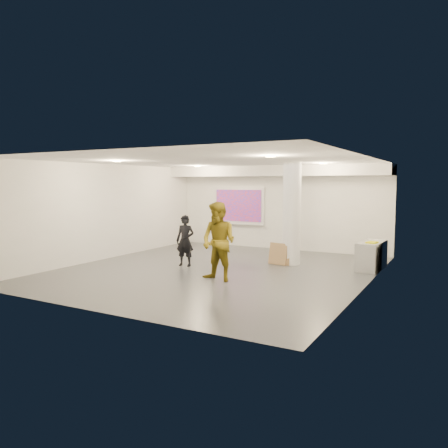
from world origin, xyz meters
The scene contains 20 objects.
floor centered at (0.00, 0.00, 0.00)m, with size 8.00×9.00×0.01m, color #34373B.
ceiling centered at (0.00, 0.00, 3.00)m, with size 8.00×9.00×0.01m, color white.
wall_back centered at (0.00, 4.50, 1.50)m, with size 8.00×0.01×3.00m, color silver.
wall_front centered at (0.00, -4.50, 1.50)m, with size 8.00×0.01×3.00m, color silver.
wall_left centered at (-4.00, 0.00, 1.50)m, with size 0.01×9.00×3.00m, color silver.
wall_right centered at (4.00, 0.00, 1.50)m, with size 0.01×9.00×3.00m, color silver.
soffit_band centered at (0.00, 3.95, 2.82)m, with size 8.00×1.10×0.36m, color silver.
downlight_nw centered at (-2.20, 2.50, 2.98)m, with size 0.22×0.22×0.02m, color #FFF295.
downlight_ne centered at (2.20, 2.50, 2.98)m, with size 0.22×0.22×0.02m, color #FFF295.
downlight_sw centered at (-2.20, -1.50, 2.98)m, with size 0.22×0.22×0.02m, color #FFF295.
downlight_se centered at (2.20, -1.50, 2.98)m, with size 0.22×0.22×0.02m, color #FFF295.
column centered at (1.50, 1.80, 1.50)m, with size 0.52×0.52×3.00m, color silver.
projection_screen centered at (-1.60, 4.45, 1.53)m, with size 2.10×0.13×1.42m.
credenza centered at (3.72, 2.16, 0.39)m, with size 0.56×1.34×0.78m, color gray.
papers_stack centered at (3.73, 2.47, 0.79)m, with size 0.23×0.30×0.02m, color silver.
postit_pad centered at (3.77, 1.89, 0.80)m, with size 0.25×0.34×0.03m, color #E2E607.
cardboard_back centered at (1.17, 1.57, 0.32)m, with size 0.59×0.05×0.64m, color olive.
cardboard_front centered at (1.27, 1.62, 0.30)m, with size 0.56×0.06×0.62m, color olive.
woman centered at (-1.12, 0.09, 0.74)m, with size 0.54×0.35×1.48m, color black.
man centered at (0.70, -1.14, 0.97)m, with size 0.95×0.74×1.95m, color olive.
Camera 1 is at (5.92, -10.33, 2.41)m, focal length 35.00 mm.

